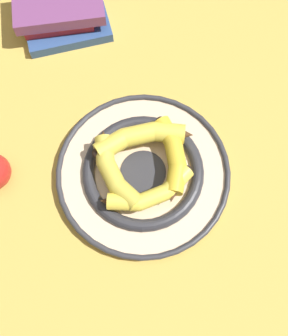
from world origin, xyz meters
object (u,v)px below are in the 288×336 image
object	(u,v)px
decorative_bowl	(144,171)
banana_d	(173,157)
banana_a	(142,137)
book_stack	(60,12)
banana_c	(150,194)
banana_b	(113,171)

from	to	relation	value
decorative_bowl	banana_d	distance (m)	0.07
banana_a	book_stack	bearing A→B (deg)	-72.91
decorative_bowl	banana_c	world-z (taller)	banana_c
decorative_bowl	banana_a	xyz separation A→B (m)	(0.04, 0.05, 0.04)
banana_b	banana_d	distance (m)	0.12
banana_a	banana_b	distance (m)	0.09
decorative_bowl	banana_d	xyz separation A→B (m)	(0.05, -0.03, 0.04)
book_stack	banana_d	bearing A→B (deg)	115.58
banana_a	banana_d	bearing A→B (deg)	132.47
banana_b	banana_c	world-z (taller)	banana_b
decorative_bowl	book_stack	bearing A→B (deg)	72.60
banana_d	decorative_bowl	bearing A→B (deg)	98.95
banana_c	banana_d	world-z (taller)	banana_d
book_stack	decorative_bowl	bearing A→B (deg)	107.88
banana_b	book_stack	size ratio (longest dim) A/B	0.72
banana_a	banana_b	bearing A→B (deg)	39.12
decorative_bowl	banana_c	xyz separation A→B (m)	(-0.03, -0.05, 0.03)
banana_d	banana_a	bearing A→B (deg)	47.32
decorative_bowl	banana_b	xyz separation A→B (m)	(-0.05, 0.03, 0.04)
banana_a	banana_d	distance (m)	0.07
banana_c	banana_d	xyz separation A→B (m)	(0.09, 0.02, 0.00)
banana_d	book_stack	distance (m)	0.44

